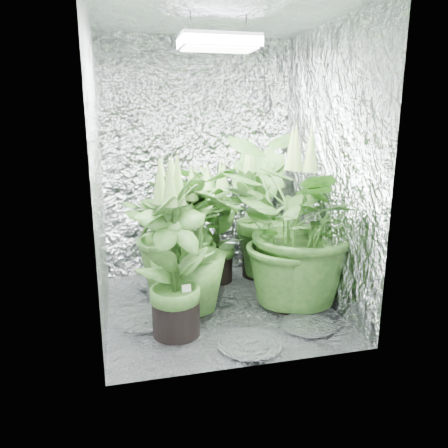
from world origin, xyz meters
TOP-DOWN VIEW (x-y plane):
  - ground at (0.00, 0.00)m, footprint 1.60×1.60m
  - walls at (0.00, 0.00)m, footprint 1.62×1.62m
  - ceiling at (0.00, 0.00)m, footprint 1.60×1.60m
  - grow_lamp at (0.00, 0.00)m, footprint 0.50×0.30m
  - plant_a at (-0.24, 0.36)m, footprint 1.00×1.00m
  - plant_b at (0.10, 0.52)m, footprint 0.70×0.70m
  - plant_c at (0.48, 0.55)m, footprint 0.81×0.81m
  - plant_d at (-0.22, -0.01)m, footprint 0.76×0.76m
  - plant_e at (0.53, -0.12)m, footprint 1.18×1.18m
  - plant_f at (-0.36, -0.33)m, footprint 0.76×0.76m
  - circulation_fan at (0.59, 0.19)m, footprint 0.17×0.34m
  - plant_label at (-0.30, -0.36)m, footprint 0.06×0.03m

SIDE VIEW (x-z plane):
  - ground at x=0.00m, z-range 0.00..0.00m
  - circulation_fan at x=0.59m, z-range -0.03..0.35m
  - plant_label at x=-0.30m, z-range 0.26..0.34m
  - plant_b at x=0.10m, z-range -0.04..0.99m
  - plant_d at x=-0.22m, z-range -0.04..1.03m
  - plant_a at x=-0.24m, z-range -0.03..1.07m
  - plant_f at x=-0.36m, z-range -0.05..1.09m
  - plant_c at x=0.48m, z-range -0.04..1.14m
  - plant_e at x=0.53m, z-range -0.03..1.28m
  - walls at x=0.00m, z-range 0.00..2.00m
  - grow_lamp at x=0.00m, z-range 1.72..1.94m
  - ceiling at x=0.00m, z-range 2.00..2.00m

